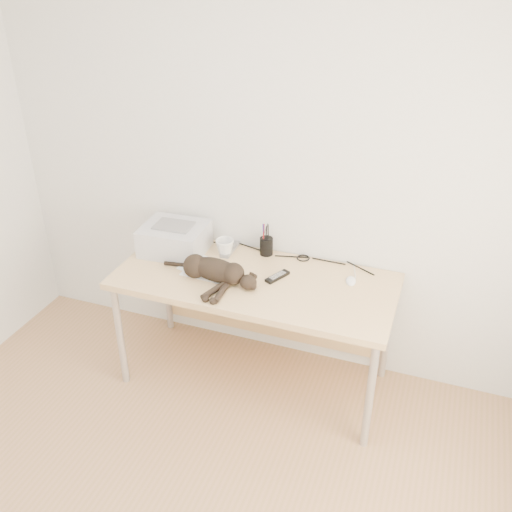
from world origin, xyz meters
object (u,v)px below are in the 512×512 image
at_px(desk, 259,290).
at_px(cat, 212,271).
at_px(printer, 175,238).
at_px(mug, 225,247).
at_px(mouse, 351,279).
at_px(pen_cup, 266,246).

bearing_deg(desk, cat, -139.98).
xyz_separation_m(printer, cat, (0.35, -0.23, -0.03)).
distance_m(printer, mug, 0.32).
bearing_deg(cat, mouse, 24.79).
bearing_deg(mug, desk, -22.40).
relative_size(cat, mug, 5.52).
bearing_deg(desk, printer, 174.91).
bearing_deg(desk, pen_cup, 98.18).
xyz_separation_m(printer, mug, (0.31, 0.06, -0.03)).
relative_size(pen_cup, mouse, 2.06).
height_order(printer, cat, printer).
xyz_separation_m(desk, pen_cup, (-0.03, 0.20, 0.19)).
distance_m(desk, pen_cup, 0.28).
bearing_deg(cat, desk, 46.26).
relative_size(mug, mouse, 1.12).
relative_size(desk, mouse, 16.10).
bearing_deg(cat, pen_cup, 70.29).
bearing_deg(mouse, cat, -172.10).
bearing_deg(mug, cat, -81.27).
bearing_deg(cat, printer, 152.78).
relative_size(printer, mouse, 3.96).
relative_size(mug, pen_cup, 0.55).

